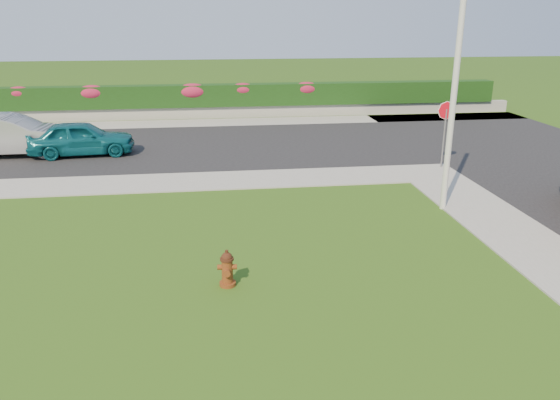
{
  "coord_description": "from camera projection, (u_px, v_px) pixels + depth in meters",
  "views": [
    {
      "loc": [
        -0.26,
        -7.96,
        5.09
      ],
      "look_at": [
        1.32,
        4.25,
        0.9
      ],
      "focal_mm": 35.0,
      "sensor_mm": 36.0,
      "label": 1
    }
  ],
  "objects": [
    {
      "name": "flower_clump_d",
      "position": [
        193.0,
        91.0,
        27.81
      ],
      "size": [
        1.56,
        1.0,
        0.78
      ],
      "primitive_type": "ellipsoid",
      "color": "#C12141",
      "rests_on": "hedge"
    },
    {
      "name": "street_far",
      "position": [
        91.0,
        149.0,
        21.67
      ],
      "size": [
        26.0,
        8.0,
        0.04
      ],
      "primitive_type": "cube",
      "color": "black",
      "rests_on": "ground"
    },
    {
      "name": "fire_hydrant",
      "position": [
        227.0,
        269.0,
        10.69
      ],
      "size": [
        0.39,
        0.37,
        0.76
      ],
      "rotation": [
        0.0,
        0.0,
        -0.08
      ],
      "color": "#54210D",
      "rests_on": "ground"
    },
    {
      "name": "sedan_teal",
      "position": [
        82.0,
        138.0,
        20.5
      ],
      "size": [
        3.94,
        1.89,
        1.3
      ],
      "primitive_type": "imported",
      "rotation": [
        0.0,
        0.0,
        1.67
      ],
      "color": "#0C5460",
      "rests_on": "street_far"
    },
    {
      "name": "stop_sign",
      "position": [
        446.0,
        119.0,
        18.55
      ],
      "size": [
        0.64,
        0.06,
        2.33
      ],
      "rotation": [
        0.0,
        0.0,
        -0.37
      ],
      "color": "slate",
      "rests_on": "ground"
    },
    {
      "name": "ground",
      "position": [
        235.0,
        335.0,
        9.14
      ],
      "size": [
        120.0,
        120.0,
        0.0
      ],
      "primitive_type": "plane",
      "color": "black",
      "rests_on": "ground"
    },
    {
      "name": "sidewalk_beyond",
      "position": [
        195.0,
        123.0,
        26.85
      ],
      "size": [
        34.0,
        2.0,
        0.04
      ],
      "primitive_type": "cube",
      "color": "gray",
      "rests_on": "ground"
    },
    {
      "name": "curb_corner",
      "position": [
        428.0,
        173.0,
        18.44
      ],
      "size": [
        2.0,
        2.0,
        0.04
      ],
      "primitive_type": "cube",
      "color": "gray",
      "rests_on": "ground"
    },
    {
      "name": "hedge",
      "position": [
        194.0,
        96.0,
        27.99
      ],
      "size": [
        32.0,
        0.9,
        1.1
      ],
      "primitive_type": "cube",
      "color": "black",
      "rests_on": "retaining_wall"
    },
    {
      "name": "flower_clump_e",
      "position": [
        243.0,
        89.0,
        28.1
      ],
      "size": [
        1.26,
        0.81,
        0.63
      ],
      "primitive_type": "ellipsoid",
      "color": "#C12141",
      "rests_on": "hedge"
    },
    {
      "name": "retaining_wall",
      "position": [
        195.0,
        112.0,
        28.17
      ],
      "size": [
        34.0,
        0.4,
        0.6
      ],
      "primitive_type": "cube",
      "color": "gray",
      "rests_on": "ground"
    },
    {
      "name": "flower_clump_c",
      "position": [
        92.0,
        92.0,
        27.2
      ],
      "size": [
        1.45,
        0.93,
        0.72
      ],
      "primitive_type": "ellipsoid",
      "color": "#C12141",
      "rests_on": "hedge"
    },
    {
      "name": "sedan_silver",
      "position": [
        11.0,
        135.0,
        20.44
      ],
      "size": [
        4.62,
        1.62,
        1.52
      ],
      "primitive_type": "imported",
      "rotation": [
        0.0,
        0.0,
        1.57
      ],
      "color": "#9B9EA2",
      "rests_on": "street_far"
    },
    {
      "name": "flower_clump_f",
      "position": [
        306.0,
        88.0,
        28.51
      ],
      "size": [
        1.35,
        0.86,
        0.67
      ],
      "primitive_type": "ellipsoid",
      "color": "#C12141",
      "rests_on": "hedge"
    },
    {
      "name": "sidewalk_far",
      "position": [
        26.0,
        188.0,
        16.85
      ],
      "size": [
        24.0,
        2.0,
        0.04
      ],
      "primitive_type": "cube",
      "color": "gray",
      "rests_on": "ground"
    },
    {
      "name": "flower_clump_b",
      "position": [
        19.0,
        93.0,
        26.76
      ],
      "size": [
        1.21,
        0.78,
        0.6
      ],
      "primitive_type": "ellipsoid",
      "color": "#C12141",
      "rests_on": "hedge"
    },
    {
      "name": "utility_pole",
      "position": [
        454.0,
        97.0,
        14.12
      ],
      "size": [
        0.16,
        0.16,
        6.11
      ],
      "primitive_type": "cylinder",
      "color": "silver",
      "rests_on": "ground"
    }
  ]
}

